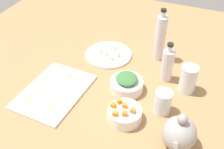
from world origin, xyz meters
TOP-DOWN VIEW (x-y plane):
  - tabletop at (0.00, 0.00)cm, footprint 190.00×190.00cm
  - cutting_board at (15.88, -21.38)cm, footprint 36.14×26.76cm
  - plate_tofu at (-19.58, -10.11)cm, footprint 24.16×24.16cm
  - bowl_greens at (1.79, 7.77)cm, footprint 14.76×14.76cm
  - bowl_carrots at (18.56, 13.17)cm, footprint 13.61×13.61cm
  - teapot at (22.76, 35.31)cm, footprint 15.03×12.48cm
  - bottle_0 at (-27.54, 14.35)cm, footprint 5.41×5.41cm
  - bottle_1 at (-12.53, 22.13)cm, footprint 5.50×5.50cm
  - drinking_glass_0 at (8.46, 25.84)cm, footprint 7.11×7.11cm
  - drinking_glass_1 at (-8.40, 32.71)cm, footprint 7.43×7.43cm
  - carrot_cube_0 at (15.80, 9.70)cm, footprint 2.53×2.53cm
  - carrot_cube_1 at (17.19, 12.55)cm, footprint 2.18×2.18cm
  - carrot_cube_2 at (21.25, 14.10)cm, footprint 1.95×1.95cm
  - carrot_cube_3 at (18.54, 16.45)cm, footprint 1.91×1.91cm
  - carrot_cube_4 at (18.72, 8.32)cm, footprint 2.01×2.01cm
  - carrot_cube_5 at (22.59, 10.68)cm, footprint 2.01×2.01cm
  - chopped_greens_mound at (1.79, 7.77)cm, footprint 14.03×13.87cm
  - tofu_cube_0 at (-19.49, -5.19)cm, footprint 2.68×2.68cm
  - tofu_cube_1 at (-24.34, -9.58)cm, footprint 2.29×2.29cm
  - tofu_cube_2 at (-18.34, -10.91)cm, footprint 3.10×3.10cm
  - tofu_cube_3 at (-19.19, -14.96)cm, footprint 2.55×2.55cm
  - tofu_cube_4 at (-15.30, -7.11)cm, footprint 2.40×2.40cm
  - dumpling_0 at (25.59, -28.18)cm, footprint 3.80×4.27cm
  - dumpling_1 at (25.31, -17.02)cm, footprint 4.60×4.35cm
  - dumpling_2 at (18.08, -26.86)cm, footprint 6.50×6.03cm
  - dumpling_3 at (5.52, -20.24)cm, footprint 5.02×5.23cm
  - dumpling_4 at (9.80, -26.01)cm, footprint 4.51×5.18cm
  - dumpling_5 at (19.46, -19.43)cm, footprint 5.34×5.29cm

SIDE VIEW (x-z plane):
  - tabletop at x=0.00cm, z-range 0.00..3.00cm
  - cutting_board at x=15.88cm, z-range 3.00..4.00cm
  - plate_tofu at x=-19.58cm, z-range 3.00..4.20cm
  - dumpling_4 at x=9.80cm, z-range 4.00..6.10cm
  - dumpling_2 at x=18.08cm, z-range 4.00..6.26cm
  - tofu_cube_0 at x=-19.49cm, z-range 4.20..6.40cm
  - tofu_cube_1 at x=-24.34cm, z-range 4.20..6.40cm
  - tofu_cube_2 at x=-18.34cm, z-range 4.20..6.40cm
  - tofu_cube_3 at x=-19.19cm, z-range 4.20..6.40cm
  - tofu_cube_4 at x=-15.30cm, z-range 4.20..6.40cm
  - dumpling_5 at x=19.46cm, z-range 4.00..6.68cm
  - dumpling_1 at x=25.31cm, z-range 4.00..7.00cm
  - dumpling_0 at x=25.59cm, z-range 4.00..7.01cm
  - dumpling_3 at x=5.52cm, z-range 4.00..7.05cm
  - bowl_greens at x=1.79cm, z-range 3.00..8.14cm
  - bowl_carrots at x=18.56cm, z-range 3.00..8.25cm
  - drinking_glass_0 at x=8.46cm, z-range 3.00..13.27cm
  - carrot_cube_0 at x=15.80cm, z-range 8.25..10.05cm
  - carrot_cube_1 at x=17.19cm, z-range 8.25..10.05cm
  - carrot_cube_2 at x=21.25cm, z-range 8.25..10.05cm
  - carrot_cube_3 at x=18.54cm, z-range 8.25..10.05cm
  - carrot_cube_4 at x=18.72cm, z-range 8.25..10.05cm
  - carrot_cube_5 at x=22.59cm, z-range 8.25..10.05cm
  - teapot at x=22.76cm, z-range 1.52..17.05cm
  - drinking_glass_1 at x=-8.40cm, z-range 3.00..15.84cm
  - chopped_greens_mound at x=1.79cm, z-range 8.14..10.95cm
  - bottle_1 at x=-12.53cm, z-range 1.47..21.17cm
  - bottle_0 at x=-27.54cm, z-range 1.49..29.05cm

